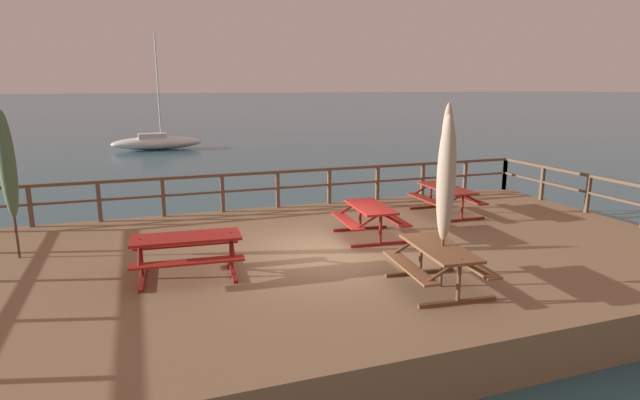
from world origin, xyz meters
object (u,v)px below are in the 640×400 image
object	(u,v)px
patio_umbrella_tall_front	(447,144)
sailboat_distant	(157,142)
picnic_table_front_right	(370,215)
picnic_table_mid_centre	(439,258)
picnic_table_mid_right	(446,194)
patio_umbrella_tall_mid_left	(446,180)
patio_umbrella_tall_mid_right	(7,166)
picnic_table_mid_left	(187,247)

from	to	relation	value
patio_umbrella_tall_front	sailboat_distant	xyz separation A→B (m)	(-6.72, 25.18, -2.26)
picnic_table_front_right	picnic_table_mid_centre	bearing A→B (deg)	-93.07
picnic_table_mid_right	picnic_table_front_right	size ratio (longest dim) A/B	1.11
picnic_table_front_right	sailboat_distant	bearing A→B (deg)	98.12
sailboat_distant	patio_umbrella_tall_mid_left	bearing A→B (deg)	-82.92
picnic_table_front_right	patio_umbrella_tall_front	xyz separation A→B (m)	(2.93, 1.42, 1.39)
picnic_table_mid_centre	patio_umbrella_tall_mid_left	bearing A→B (deg)	19.09
patio_umbrella_tall_mid_right	patio_umbrella_tall_mid_left	distance (m)	8.58
picnic_table_mid_left	sailboat_distant	distance (m)	27.73
picnic_table_mid_right	patio_umbrella_tall_mid_left	size ratio (longest dim) A/B	0.65
picnic_table_mid_right	patio_umbrella_tall_front	size ratio (longest dim) A/B	0.65
picnic_table_mid_left	picnic_table_mid_right	world-z (taller)	same
patio_umbrella_tall_mid_left	sailboat_distant	distance (m)	30.12
picnic_table_mid_centre	patio_umbrella_tall_mid_right	size ratio (longest dim) A/B	0.62
patio_umbrella_tall_mid_right	patio_umbrella_tall_mid_left	xyz separation A→B (m)	(7.42, -4.30, -0.00)
picnic_table_mid_right	sailboat_distant	size ratio (longest dim) A/B	0.26
sailboat_distant	patio_umbrella_tall_mid_right	bearing A→B (deg)	-98.30
picnic_table_mid_left	patio_umbrella_tall_mid_right	xyz separation A→B (m)	(-3.23, 2.20, 1.38)
picnic_table_mid_right	patio_umbrella_tall_mid_right	size ratio (longest dim) A/B	0.65
picnic_table_mid_left	sailboat_distant	xyz separation A→B (m)	(0.49, 27.71, -0.88)
picnic_table_mid_centre	picnic_table_front_right	world-z (taller)	same
picnic_table_mid_right	picnic_table_mid_centre	bearing A→B (deg)	-124.20
picnic_table_mid_left	picnic_table_mid_centre	size ratio (longest dim) A/B	1.10
patio_umbrella_tall_mid_right	picnic_table_front_right	bearing A→B (deg)	-8.24
patio_umbrella_tall_front	picnic_table_mid_left	bearing A→B (deg)	-160.70
picnic_table_mid_left	picnic_table_mid_right	bearing A→B (deg)	18.74
sailboat_distant	picnic_table_mid_centre	bearing A→B (deg)	-83.08
patio_umbrella_tall_mid_right	patio_umbrella_tall_front	size ratio (longest dim) A/B	1.00
patio_umbrella_tall_mid_left	sailboat_distant	world-z (taller)	sailboat_distant
patio_umbrella_tall_mid_right	patio_umbrella_tall_front	world-z (taller)	patio_umbrella_tall_front
patio_umbrella_tall_mid_right	sailboat_distant	world-z (taller)	sailboat_distant
picnic_table_mid_left	sailboat_distant	bearing A→B (deg)	88.98
picnic_table_mid_right	sailboat_distant	xyz separation A→B (m)	(-6.73, 25.26, -0.88)
picnic_table_mid_left	patio_umbrella_tall_mid_left	xyz separation A→B (m)	(4.19, -2.10, 1.38)
picnic_table_mid_right	sailboat_distant	world-z (taller)	sailboat_distant
picnic_table_mid_centre	picnic_table_mid_right	xyz separation A→B (m)	(3.11, 4.58, 0.01)
picnic_table_mid_right	patio_umbrella_tall_mid_right	world-z (taller)	patio_umbrella_tall_mid_right
patio_umbrella_tall_mid_right	patio_umbrella_tall_front	xyz separation A→B (m)	(10.44, 0.33, 0.01)
picnic_table_mid_left	picnic_table_mid_centre	world-z (taller)	same
picnic_table_mid_right	patio_umbrella_tall_front	world-z (taller)	patio_umbrella_tall_front
patio_umbrella_tall_mid_right	patio_umbrella_tall_front	distance (m)	10.45
patio_umbrella_tall_mid_left	sailboat_distant	size ratio (longest dim) A/B	0.39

